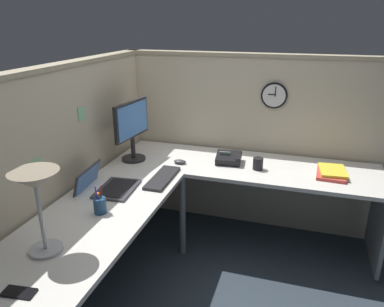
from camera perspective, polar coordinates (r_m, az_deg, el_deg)
name	(u,v)px	position (r m, az deg, el deg)	size (l,w,h in m)	color
ground_plane	(196,267)	(3.05, 0.57, -17.23)	(6.80, 6.80, 0.00)	#2D3842
cubicle_wall_back	(61,181)	(2.71, -19.66, -4.07)	(2.57, 0.12, 1.58)	beige
cubicle_wall_right	(251,142)	(3.39, 9.13, 1.75)	(0.12, 2.37, 1.58)	beige
desk	(197,206)	(2.57, 0.72, -8.13)	(2.35, 2.15, 0.73)	silver
monitor	(132,126)	(3.05, -9.30, 4.19)	(0.46, 0.20, 0.50)	#232326
laptop	(104,186)	(2.65, -13.50, -4.85)	(0.37, 0.41, 0.22)	#38383D
keyboard	(162,178)	(2.74, -4.62, -3.81)	(0.43, 0.14, 0.02)	#232326
computer_mouse	(180,162)	(3.02, -1.89, -1.28)	(0.06, 0.10, 0.03)	#38383D
desk_lamp_dome	(36,187)	(1.93, -23.07, -4.78)	(0.24, 0.24, 0.44)	#B7BABF
pen_cup	(100,205)	(2.33, -14.10, -7.80)	(0.08, 0.08, 0.18)	navy
cell_phone	(19,292)	(1.87, -25.29, -18.92)	(0.07, 0.14, 0.01)	black
office_phone	(229,159)	(3.04, 5.83, -0.80)	(0.21, 0.22, 0.11)	black
book_stack	(332,173)	(2.99, 20.88, -2.77)	(0.30, 0.23, 0.04)	#BF3F38
coffee_mug	(258,164)	(2.94, 10.20, -1.57)	(0.08, 0.08, 0.10)	black
wall_clock	(274,95)	(3.20, 12.64, 8.79)	(0.04, 0.22, 0.22)	black
pinned_note_leftmost	(82,114)	(2.74, -16.75, 5.93)	(0.09, 0.00, 0.10)	#8CCC99
pinned_note_middle	(36,167)	(2.40, -23.00, -1.87)	(0.10, 0.00, 0.10)	#8CCC99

